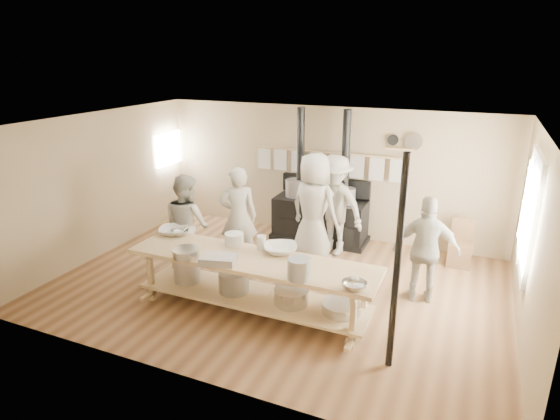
{
  "coord_description": "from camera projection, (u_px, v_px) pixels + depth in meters",
  "views": [
    {
      "loc": [
        2.73,
        -6.23,
        3.57
      ],
      "look_at": [
        -0.04,
        0.2,
        1.21
      ],
      "focal_mm": 30.0,
      "sensor_mm": 36.0,
      "label": 1
    }
  ],
  "objects": [
    {
      "name": "ground",
      "position": [
        278.0,
        285.0,
        7.58
      ],
      "size": [
        7.0,
        7.0,
        0.0
      ],
      "primitive_type": "plane",
      "color": "brown",
      "rests_on": "ground"
    },
    {
      "name": "room_shell",
      "position": [
        277.0,
        188.0,
        7.06
      ],
      "size": [
        7.0,
        7.0,
        7.0
      ],
      "color": "tan",
      "rests_on": "ground"
    },
    {
      "name": "window_right",
      "position": [
        530.0,
        214.0,
        6.32
      ],
      "size": [
        0.09,
        1.5,
        1.65
      ],
      "color": "beige",
      "rests_on": "ground"
    },
    {
      "name": "left_opening",
      "position": [
        169.0,
        149.0,
        10.11
      ],
      "size": [
        0.0,
        0.9,
        0.9
      ],
      "color": "white",
      "rests_on": "ground"
    },
    {
      "name": "stove",
      "position": [
        320.0,
        215.0,
        9.26
      ],
      "size": [
        1.9,
        0.75,
        2.6
      ],
      "color": "black",
      "rests_on": "ground"
    },
    {
      "name": "towel_rail",
      "position": [
        326.0,
        161.0,
        9.17
      ],
      "size": [
        3.0,
        0.04,
        0.47
      ],
      "color": "tan",
      "rests_on": "ground"
    },
    {
      "name": "back_wall_shelf",
      "position": [
        404.0,
        143.0,
        8.51
      ],
      "size": [
        0.63,
        0.14,
        0.32
      ],
      "color": "tan",
      "rests_on": "ground"
    },
    {
      "name": "prep_table",
      "position": [
        252.0,
        279.0,
        6.63
      ],
      "size": [
        3.6,
        0.9,
        0.85
      ],
      "color": "tan",
      "rests_on": "ground"
    },
    {
      "name": "support_post",
      "position": [
        397.0,
        267.0,
        5.22
      ],
      "size": [
        0.08,
        0.08,
        2.6
      ],
      "primitive_type": "cylinder",
      "color": "black",
      "rests_on": "ground"
    },
    {
      "name": "cook_far_left",
      "position": [
        238.0,
        217.0,
        8.06
      ],
      "size": [
        0.77,
        0.68,
        1.77
      ],
      "primitive_type": "imported",
      "rotation": [
        0.0,
        0.0,
        3.63
      ],
      "color": "#B5B3A0",
      "rests_on": "ground"
    },
    {
      "name": "cook_left",
      "position": [
        187.0,
        224.0,
        7.79
      ],
      "size": [
        1.0,
        0.89,
        1.71
      ],
      "primitive_type": "imported",
      "rotation": [
        0.0,
        0.0,
        2.79
      ],
      "color": "#B5B3A0",
      "rests_on": "ground"
    },
    {
      "name": "cook_center",
      "position": [
        314.0,
        209.0,
        8.16
      ],
      "size": [
        1.11,
        0.89,
        1.97
      ],
      "primitive_type": "imported",
      "rotation": [
        0.0,
        0.0,
        2.84
      ],
      "color": "#B5B3A0",
      "rests_on": "ground"
    },
    {
      "name": "cook_right",
      "position": [
        426.0,
        250.0,
        6.86
      ],
      "size": [
        1.01,
        0.54,
        1.64
      ],
      "primitive_type": "imported",
      "rotation": [
        0.0,
        0.0,
        3.29
      ],
      "color": "#B5B3A0",
      "rests_on": "ground"
    },
    {
      "name": "cook_by_window",
      "position": [
        334.0,
        206.0,
        8.5
      ],
      "size": [
        1.35,
        0.99,
        1.86
      ],
      "primitive_type": "imported",
      "rotation": [
        0.0,
        0.0,
        -0.28
      ],
      "color": "#B5B3A0",
      "rests_on": "ground"
    },
    {
      "name": "chair",
      "position": [
        460.0,
        252.0,
        8.22
      ],
      "size": [
        0.39,
        0.39,
        0.84
      ],
      "rotation": [
        0.0,
        0.0,
        -0.01
      ],
      "color": "brown",
      "rests_on": "ground"
    },
    {
      "name": "bowl_white_a",
      "position": [
        173.0,
        231.0,
        7.38
      ],
      "size": [
        0.58,
        0.58,
        0.11
      ],
      "primitive_type": "imported",
      "rotation": [
        0.0,
        0.0,
        0.41
      ],
      "color": "white",
      "rests_on": "prep_table"
    },
    {
      "name": "bowl_steel_a",
      "position": [
        180.0,
        232.0,
        7.34
      ],
      "size": [
        0.37,
        0.37,
        0.09
      ],
      "primitive_type": "imported",
      "rotation": [
        0.0,
        0.0,
        1.15
      ],
      "color": "silver",
      "rests_on": "prep_table"
    },
    {
      "name": "bowl_white_b",
      "position": [
        280.0,
        249.0,
        6.68
      ],
      "size": [
        0.62,
        0.62,
        0.12
      ],
      "primitive_type": "imported",
      "rotation": [
        0.0,
        0.0,
        2.0
      ],
      "color": "white",
      "rests_on": "prep_table"
    },
    {
      "name": "bowl_steel_b",
      "position": [
        354.0,
        286.0,
        5.64
      ],
      "size": [
        0.44,
        0.44,
        0.1
      ],
      "primitive_type": "imported",
      "rotation": [
        0.0,
        0.0,
        3.7
      ],
      "color": "silver",
      "rests_on": "prep_table"
    },
    {
      "name": "roasting_pan",
      "position": [
        218.0,
        259.0,
        6.35
      ],
      "size": [
        0.54,
        0.42,
        0.1
      ],
      "primitive_type": "cube",
      "rotation": [
        0.0,
        0.0,
        0.25
      ],
      "color": "#B2B2B7",
      "rests_on": "prep_table"
    },
    {
      "name": "mixing_bowl_large",
      "position": [
        186.0,
        253.0,
        6.54
      ],
      "size": [
        0.46,
        0.46,
        0.12
      ],
      "primitive_type": "cylinder",
      "rotation": [
        0.0,
        0.0,
        -0.24
      ],
      "color": "silver",
      "rests_on": "prep_table"
    },
    {
      "name": "bucket_galv",
      "position": [
        299.0,
        269.0,
        5.88
      ],
      "size": [
        0.38,
        0.38,
        0.27
      ],
      "primitive_type": "cylinder",
      "rotation": [
        0.0,
        0.0,
        0.36
      ],
      "color": "gray",
      "rests_on": "prep_table"
    },
    {
      "name": "deep_bowl_enamel",
      "position": [
        234.0,
        239.0,
        6.96
      ],
      "size": [
        0.32,
        0.32,
        0.17
      ],
      "primitive_type": "cylinder",
      "rotation": [
        0.0,
        0.0,
        -0.15
      ],
      "color": "white",
      "rests_on": "prep_table"
    },
    {
      "name": "pitcher",
      "position": [
        261.0,
        243.0,
        6.78
      ],
      "size": [
        0.17,
        0.17,
        0.21
      ],
      "primitive_type": "cylinder",
      "rotation": [
        0.0,
        0.0,
        -0.28
      ],
      "color": "white",
      "rests_on": "prep_table"
    }
  ]
}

